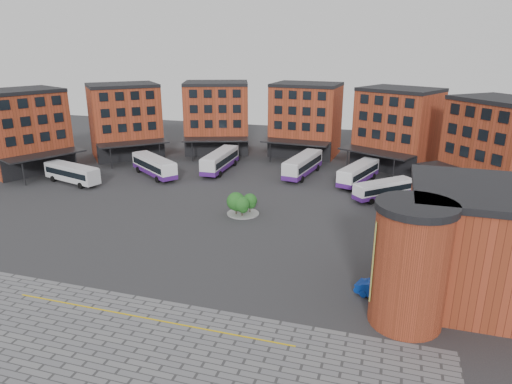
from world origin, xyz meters
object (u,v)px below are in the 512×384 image
(tree_island, at_px, (241,203))
(blue_car, at_px, (381,291))
(bus_e, at_px, (358,173))
(bus_c, at_px, (220,161))
(bus_f, at_px, (384,189))
(bus_b, at_px, (154,166))
(bus_d, at_px, (303,165))
(bus_a, at_px, (72,172))

(tree_island, xyz_separation_m, blue_car, (19.04, -16.46, -0.89))
(bus_e, distance_m, blue_car, 36.41)
(bus_c, bearing_deg, tree_island, -62.24)
(bus_c, xyz_separation_m, bus_f, (29.03, -7.50, -0.40))
(tree_island, height_order, bus_b, bus_b)
(bus_d, bearing_deg, tree_island, -91.76)
(bus_b, relative_size, bus_f, 1.31)
(bus_b, height_order, bus_e, bus_b)
(bus_e, bearing_deg, bus_a, -144.88)
(bus_a, bearing_deg, blue_car, -97.89)
(bus_a, bearing_deg, bus_d, -50.44)
(bus_e, height_order, blue_car, bus_e)
(bus_e, distance_m, bus_f, 8.25)
(bus_d, distance_m, bus_f, 16.63)
(bus_b, relative_size, blue_car, 2.49)
(bus_c, bearing_deg, bus_e, -1.76)
(tree_island, distance_m, bus_b, 24.62)
(bus_f, bearing_deg, tree_island, -99.37)
(bus_d, height_order, bus_f, bus_d)
(bus_d, relative_size, bus_e, 1.10)
(tree_island, distance_m, blue_car, 25.19)
(bus_a, bearing_deg, bus_e, -57.24)
(bus_c, relative_size, bus_e, 1.07)
(bus_d, bearing_deg, bus_f, -23.11)
(tree_island, bearing_deg, bus_c, 118.42)
(bus_f, bearing_deg, bus_e, 167.59)
(bus_d, bearing_deg, bus_a, -147.02)
(bus_b, xyz_separation_m, bus_c, (9.77, 6.58, 0.07))
(bus_e, bearing_deg, tree_island, -107.24)
(bus_b, bearing_deg, tree_island, -87.44)
(bus_c, relative_size, bus_f, 1.44)
(bus_e, height_order, bus_f, bus_e)
(bus_b, bearing_deg, bus_c, -20.35)
(tree_island, relative_size, bus_e, 0.37)
(bus_a, height_order, bus_d, bus_d)
(tree_island, height_order, blue_car, tree_island)
(tree_island, height_order, bus_a, tree_island)
(bus_d, distance_m, blue_car, 40.72)
(tree_island, bearing_deg, bus_e, 54.65)
(bus_c, bearing_deg, bus_a, -145.89)
(tree_island, xyz_separation_m, bus_d, (4.13, 21.41, 0.27))
(tree_island, height_order, bus_f, tree_island)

